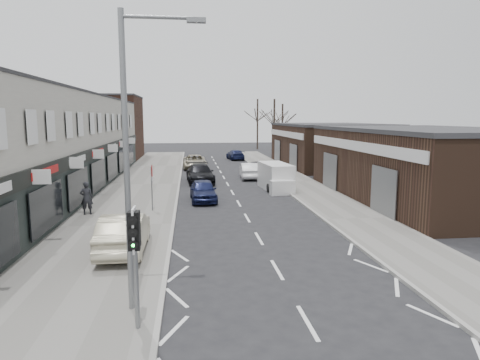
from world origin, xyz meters
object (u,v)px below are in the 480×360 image
object	(u,v)px
pedestrian	(87,198)
parked_car_right_b	(256,167)
warning_sign	(152,174)
parked_car_right_a	(249,171)
parked_car_left_b	(200,174)
parked_car_left_a	(203,190)
parked_car_right_c	(235,155)
parked_car_left_c	(195,162)
white_van	(276,177)
street_lamp	(133,147)
traffic_light	(135,240)
sedan_on_pavement	(124,232)

from	to	relation	value
pedestrian	parked_car_right_b	size ratio (longest dim) A/B	0.49
warning_sign	parked_car_right_a	bearing A→B (deg)	60.51
warning_sign	parked_car_right_b	xyz separation A→B (m)	(8.45, 16.07, -1.56)
parked_car_left_b	parked_car_left_a	bearing A→B (deg)	-93.15
pedestrian	parked_car_right_c	bearing A→B (deg)	-118.40
pedestrian	parked_car_right_a	bearing A→B (deg)	-136.57
warning_sign	parked_car_left_c	distance (m)	21.18
white_van	parked_car_right_a	xyz separation A→B (m)	(-1.20, 6.04, -0.23)
street_lamp	parked_car_left_b	size ratio (longest dim) A/B	1.52
warning_sign	white_van	bearing A→B (deg)	39.15
warning_sign	pedestrian	world-z (taller)	warning_sign
street_lamp	parked_car_right_c	xyz separation A→B (m)	(7.34, 43.14, -3.98)
warning_sign	pedestrian	distance (m)	3.75
parked_car_left_b	parked_car_left_c	world-z (taller)	parked_car_left_b
parked_car_left_b	parked_car_right_c	size ratio (longest dim) A/B	1.20
white_van	parked_car_left_c	world-z (taller)	white_van
white_van	traffic_light	bearing A→B (deg)	-115.15
pedestrian	traffic_light	bearing A→B (deg)	99.60
parked_car_right_a	parked_car_right_c	bearing A→B (deg)	-89.15
parked_car_left_c	parked_car_right_c	bearing A→B (deg)	59.19
street_lamp	pedestrian	world-z (taller)	street_lamp
traffic_light	parked_car_left_b	distance (m)	25.19
parked_car_left_b	parked_car_right_a	xyz separation A→B (m)	(4.40, 1.99, -0.07)
parked_car_right_a	parked_car_right_c	size ratio (longest dim) A/B	0.96
sedan_on_pavement	parked_car_left_c	world-z (taller)	sedan_on_pavement
traffic_light	sedan_on_pavement	xyz separation A→B (m)	(-1.26, 6.50, -1.53)
parked_car_left_a	parked_car_left_c	xyz separation A→B (m)	(-0.32, 17.91, 0.04)
parked_car_left_a	parked_car_left_b	size ratio (longest dim) A/B	0.77
parked_car_left_b	parked_car_right_a	size ratio (longest dim) A/B	1.25
parked_car_left_a	parked_car_right_a	distance (m)	10.89
parked_car_left_b	pedestrian	bearing A→B (deg)	-122.12
parked_car_right_b	sedan_on_pavement	bearing A→B (deg)	75.02
warning_sign	sedan_on_pavement	xyz separation A→B (m)	(-0.50, -7.51, -1.31)
warning_sign	traffic_light	bearing A→B (deg)	-86.90
traffic_light	parked_car_right_a	xyz separation A→B (m)	(6.60, 27.03, -1.72)
white_van	parked_car_left_c	distance (m)	15.20
parked_car_left_c	traffic_light	bearing A→B (deg)	-94.21
street_lamp	white_van	distance (m)	21.62
pedestrian	parked_car_right_c	world-z (taller)	pedestrian
traffic_light	white_van	bearing A→B (deg)	69.61
sedan_on_pavement	parked_car_right_a	xyz separation A→B (m)	(7.86, 20.52, -0.19)
pedestrian	warning_sign	bearing A→B (deg)	-177.63
white_van	parked_car_left_a	size ratio (longest dim) A/B	1.27
pedestrian	parked_car_right_b	xyz separation A→B (m)	(11.95, 16.71, -0.40)
parked_car_right_b	parked_car_left_b	bearing A→B (deg)	48.40
white_van	sedan_on_pavement	world-z (taller)	white_van
warning_sign	parked_car_right_c	distance (m)	31.41
sedan_on_pavement	white_van	bearing A→B (deg)	-122.43
parked_car_left_a	parked_car_right_a	xyz separation A→B (m)	(4.40, 9.96, 0.00)
parked_car_left_a	parked_car_left_c	distance (m)	17.91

